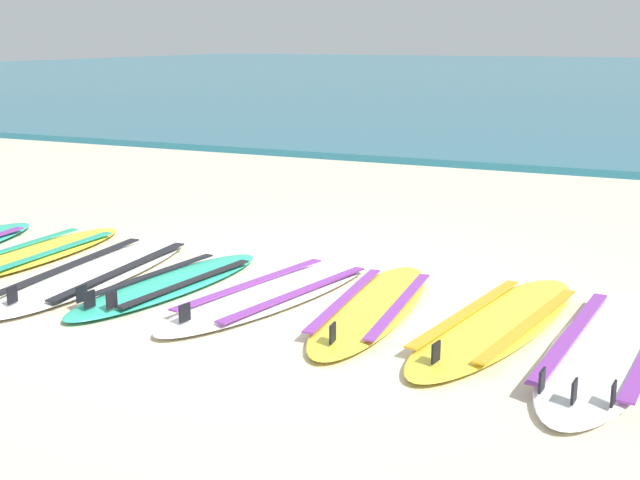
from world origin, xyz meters
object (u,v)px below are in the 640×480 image
object	(u,v)px
surfboard_4	(274,293)
surfboard_7	(610,346)
surfboard_1	(36,254)
surfboard_2	(98,272)
surfboard_5	(372,307)
surfboard_6	(497,323)
surfboard_3	(169,284)

from	to	relation	value
surfboard_4	surfboard_7	bearing A→B (deg)	-2.64
surfboard_1	surfboard_7	bearing A→B (deg)	-3.25
surfboard_1	surfboard_4	distance (m)	2.26
surfboard_2	surfboard_5	size ratio (longest dim) A/B	1.17
surfboard_1	surfboard_4	world-z (taller)	same
surfboard_1	surfboard_6	xyz separation A→B (m)	(3.79, -0.12, -0.00)
surfboard_2	surfboard_4	size ratio (longest dim) A/B	1.09
surfboard_1	surfboard_7	size ratio (longest dim) A/B	0.82
surfboard_3	surfboard_4	distance (m)	0.79
surfboard_2	surfboard_6	world-z (taller)	same
surfboard_3	surfboard_6	size ratio (longest dim) A/B	0.86
surfboard_2	surfboard_1	bearing A→B (deg)	164.96
surfboard_4	surfboard_5	size ratio (longest dim) A/B	1.08
surfboard_4	surfboard_5	bearing A→B (deg)	0.53
surfboard_6	surfboard_4	bearing A→B (deg)	-178.94
surfboard_4	surfboard_5	world-z (taller)	same
surfboard_2	surfboard_7	bearing A→B (deg)	-0.57
surfboard_5	surfboard_7	size ratio (longest dim) A/B	0.85
surfboard_6	surfboard_7	world-z (taller)	same
surfboard_4	surfboard_7	world-z (taller)	same
surfboard_1	surfboard_4	xyz separation A→B (m)	(2.26, -0.15, -0.00)
surfboard_2	surfboard_6	size ratio (longest dim) A/B	1.07
surfboard_1	surfboard_3	xyz separation A→B (m)	(1.48, -0.27, 0.00)
surfboard_1	surfboard_3	world-z (taller)	same
surfboard_5	surfboard_6	xyz separation A→B (m)	(0.82, 0.02, -0.00)
surfboard_1	surfboard_7	distance (m)	4.47
surfboard_4	surfboard_1	bearing A→B (deg)	176.15
surfboard_2	surfboard_4	xyz separation A→B (m)	(1.45, 0.07, 0.00)
surfboard_4	surfboard_6	size ratio (longest dim) A/B	0.99
surfboard_1	surfboard_6	distance (m)	3.79
surfboard_1	surfboard_5	distance (m)	2.98
surfboard_2	surfboard_4	world-z (taller)	same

